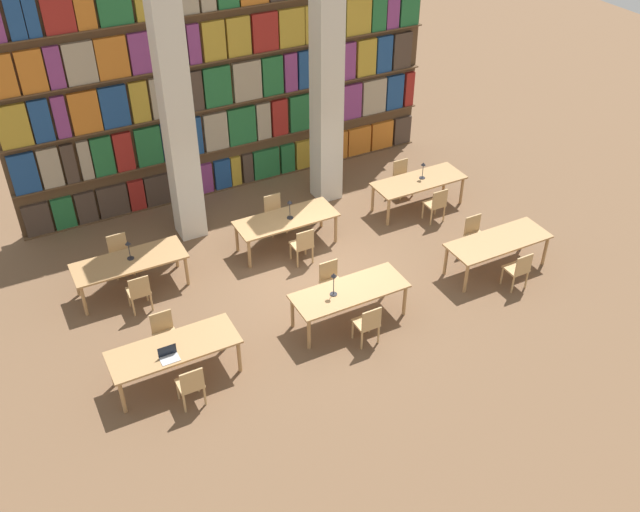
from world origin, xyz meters
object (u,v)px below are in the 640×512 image
object	(u,v)px
reading_table_5	(419,183)
desk_lamp_1	(129,247)
reading_table_2	(498,243)
chair_3	(331,281)
chair_4	(518,269)
chair_5	(475,234)
chair_11	(402,177)
reading_table_1	(349,293)
chair_2	(368,323)
reading_table_4	(286,221)
chair_7	(120,253)
chair_9	(275,212)
laptop	(169,356)
chair_1	(165,333)
reading_table_0	(174,350)
pillar_left	(176,111)
pillar_center	(327,80)
desk_lamp_2	(290,206)
reading_table_3	(130,263)
chair_10	(436,204)
chair_6	(139,291)
desk_lamp_3	(423,168)
chair_0	(191,384)
chair_8	(303,244)
desk_lamp_0	(334,280)

from	to	relation	value
reading_table_5	desk_lamp_1	bearing A→B (deg)	179.52
reading_table_2	desk_lamp_1	world-z (taller)	desk_lamp_1
chair_3	chair_4	xyz separation A→B (m)	(3.56, -1.42, 0.00)
chair_5	chair_11	size ratio (longest dim) A/B	1.00
reading_table_1	chair_2	bearing A→B (deg)	-90.87
reading_table_2	reading_table_4	bearing A→B (deg)	141.75
reading_table_4	chair_11	bearing A→B (deg)	12.08
chair_7	reading_table_2	bearing A→B (deg)	153.11
chair_5	chair_9	distance (m)	4.48
chair_5	chair_4	bearing A→B (deg)	90.00
reading_table_1	desk_lamp_1	world-z (taller)	desk_lamp_1
laptop	chair_5	world-z (taller)	laptop
chair_1	reading_table_0	bearing A→B (deg)	87.22
pillar_left	chair_7	xyz separation A→B (m)	(-1.79, -0.76, -2.53)
pillar_center	desk_lamp_2	size ratio (longest dim) A/B	13.31
chair_4	reading_table_3	world-z (taller)	chair_4
reading_table_2	reading_table_3	world-z (taller)	same
desk_lamp_2	pillar_left	bearing A→B (deg)	138.63
reading_table_5	chair_10	world-z (taller)	chair_10
chair_6	chair_5	bearing A→B (deg)	-11.58
chair_5	chair_6	world-z (taller)	same
pillar_left	chair_1	bearing A→B (deg)	-115.56
desk_lamp_3	pillar_center	bearing A→B (deg)	141.19
reading_table_4	chair_9	bearing A→B (deg)	86.59
reading_table_4	chair_2	bearing A→B (deg)	-90.36
reading_table_4	chair_0	bearing A→B (deg)	-134.49
reading_table_1	chair_3	size ratio (longest dim) A/B	2.56
pillar_left	chair_8	distance (m)	3.81
chair_3	desk_lamp_3	distance (m)	4.27
chair_10	chair_6	bearing A→B (deg)	179.85
pillar_center	chair_10	distance (m)	3.77
pillar_center	reading_table_1	bearing A→B (deg)	-112.60
chair_0	chair_1	xyz separation A→B (m)	(0.00, 1.43, 0.00)
chair_2	desk_lamp_0	world-z (taller)	desk_lamp_0
pillar_left	desk_lamp_3	distance (m)	5.85
chair_6	chair_11	xyz separation A→B (m)	(7.01, 1.41, 0.00)
pillar_left	laptop	size ratio (longest dim) A/B	18.75
chair_4	chair_7	size ratio (longest dim) A/B	1.00
pillar_center	desk_lamp_1	world-z (taller)	pillar_center
chair_0	chair_11	bearing A→B (deg)	31.41
pillar_left	chair_4	xyz separation A→B (m)	(5.24, -5.06, -2.53)
chair_4	desk_lamp_3	xyz separation A→B (m)	(0.07, 3.60, 0.55)
chair_4	chair_7	bearing A→B (deg)	148.60
laptop	chair_4	size ratio (longest dim) A/B	0.37
pillar_center	chair_4	xyz separation A→B (m)	(1.73, -5.06, -2.53)
chair_9	chair_0	bearing A→B (deg)	50.45
chair_3	reading_table_3	world-z (taller)	chair_3
pillar_center	reading_table_5	xyz separation A→B (m)	(1.69, -1.50, -2.33)
chair_0	reading_table_2	world-z (taller)	chair_0
reading_table_0	chair_10	distance (m)	7.28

